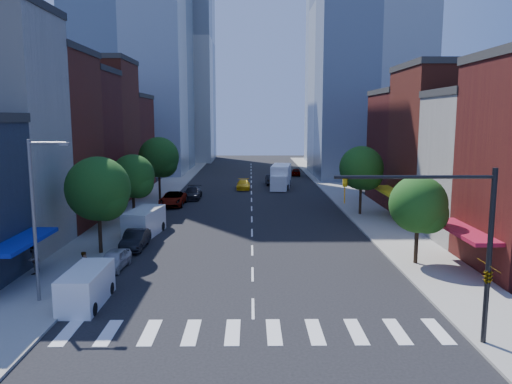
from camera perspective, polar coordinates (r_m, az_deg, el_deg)
ground at (r=27.87m, az=-0.34°, el=-13.19°), size 220.00×220.00×0.00m
sidewalk_left at (r=67.81m, az=-11.15°, el=-0.30°), size 5.00×120.00×0.15m
sidewalk_right at (r=67.86m, az=10.09°, el=-0.26°), size 5.00×120.00×0.15m
crosswalk at (r=25.10m, az=-0.31°, el=-15.72°), size 19.00×3.00×0.01m
bldg_left_2 at (r=50.92m, az=-24.95°, el=5.15°), size 12.00×9.00×16.00m
bldg_left_3 at (r=58.79m, az=-21.53°, el=5.21°), size 12.00×8.00×15.00m
bldg_left_4 at (r=66.76m, az=-18.99°, el=6.53°), size 12.00×9.00×17.00m
bldg_left_5 at (r=75.91m, az=-16.67°, el=5.31°), size 12.00×10.00×13.00m
bldg_right_1 at (r=46.22m, az=26.58°, el=2.28°), size 12.00×8.00×12.00m
bldg_right_2 at (r=54.24m, az=22.37°, el=4.93°), size 12.00×10.00×15.00m
bldg_right_3 at (r=63.61m, az=18.82°, el=4.65°), size 12.00×10.00×13.00m
tower_far_w at (r=123.47m, az=-9.35°, el=16.68°), size 18.00×18.00×56.00m
traffic_signal at (r=24.43m, az=23.91°, el=-6.82°), size 7.24×2.24×8.00m
streetlight at (r=29.74m, az=-23.77°, el=-1.95°), size 2.25×0.25×9.00m
tree_left_near at (r=38.86m, az=-17.42°, el=0.09°), size 4.80×4.80×7.30m
tree_left_mid at (r=49.45m, az=-13.76°, el=1.58°), size 4.20×4.20×6.65m
tree_left_far at (r=63.02m, az=-10.92°, el=3.74°), size 5.00×5.00×7.75m
tree_right_near at (r=36.32m, az=18.30°, el=-1.60°), size 4.00×4.00×6.20m
tree_right_far at (r=53.41m, az=12.12°, el=2.50°), size 4.60×4.60×7.20m
parked_car_front at (r=35.80m, az=-15.93°, el=-7.44°), size 1.86×4.01×1.33m
parked_car_second at (r=40.71m, az=-13.65°, el=-5.30°), size 1.61×4.52×1.49m
parked_car_third at (r=59.42m, az=-9.47°, el=-0.78°), size 2.72×5.83×1.61m
parked_car_rear at (r=63.97m, az=-7.25°, el=-0.12°), size 2.12×5.20×1.51m
cargo_van_near at (r=29.57m, az=-18.89°, el=-10.30°), size 1.96×4.74×2.02m
cargo_van_far at (r=45.00m, az=-12.70°, el=-3.41°), size 2.93×5.72×2.33m
taxi at (r=72.02m, az=-1.46°, el=0.86°), size 1.94×4.71×1.36m
traffic_car_oncoming at (r=76.95m, az=1.75°, el=1.43°), size 1.83×4.78×1.55m
traffic_car_far at (r=88.93m, az=4.60°, el=2.28°), size 1.87×3.94×1.30m
box_truck at (r=73.05m, az=2.85°, el=1.68°), size 3.56×8.62×3.37m
pedestrian_near at (r=33.32m, az=-18.94°, el=-8.02°), size 0.63×0.78×1.86m
pedestrian_far at (r=35.94m, az=-24.13°, el=-7.03°), size 0.75×0.96×1.95m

